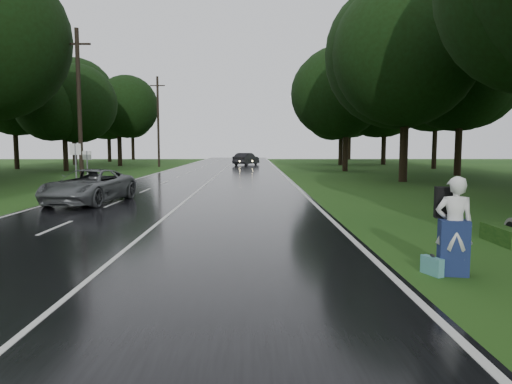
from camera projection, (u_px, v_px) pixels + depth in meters
ground at (137, 242)px, 12.37m from camera, size 160.00×160.00×0.00m
road at (208, 183)px, 32.27m from camera, size 12.00×140.00×0.04m
lane_center at (208, 182)px, 32.27m from camera, size 0.12×140.00×0.01m
grey_car at (89, 186)px, 20.50m from camera, size 3.22×5.66×1.49m
far_car at (246, 159)px, 61.18m from camera, size 3.58×5.18×1.62m
hitchhiker at (453, 229)px, 9.15m from camera, size 0.79×0.74×1.97m
suitcase at (432, 266)px, 9.21m from camera, size 0.32×0.53×0.36m
utility_pole_mid at (82, 184)px, 31.48m from camera, size 1.80×0.28×10.30m
utility_pole_far at (159, 167)px, 57.38m from camera, size 1.80×0.28×11.00m
road_sign_a at (77, 190)px, 27.10m from camera, size 0.65×0.10×2.69m
road_sign_b at (88, 187)px, 28.96m from camera, size 0.54×0.10×2.25m
tree_left_e at (66, 171)px, 47.58m from camera, size 7.48×7.48×11.69m
tree_left_f at (120, 166)px, 59.77m from camera, size 8.75×8.75×13.66m
tree_right_d at (403, 182)px, 33.35m from camera, size 9.84×9.84×15.38m
tree_right_e at (345, 171)px, 47.40m from camera, size 8.71×8.71×13.60m
tree_right_f at (340, 165)px, 62.66m from camera, size 8.23×8.23×12.86m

